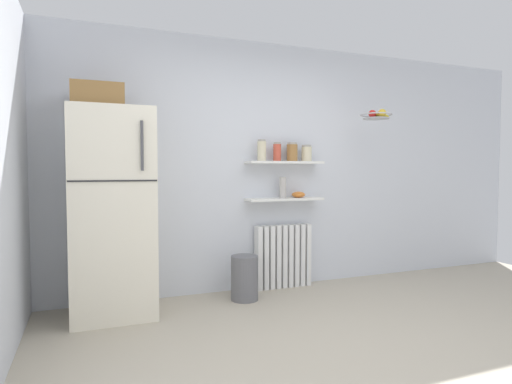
% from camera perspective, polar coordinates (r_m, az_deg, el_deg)
% --- Properties ---
extents(ground_plane, '(7.04, 7.04, 0.00)m').
position_cam_1_polar(ground_plane, '(3.44, 10.69, -18.58)').
color(ground_plane, '#B2A893').
extents(back_wall, '(7.04, 0.10, 2.60)m').
position_cam_1_polar(back_wall, '(4.59, 0.43, 3.43)').
color(back_wall, silver).
rests_on(back_wall, ground_plane).
extents(refrigerator, '(0.69, 0.69, 1.97)m').
position_cam_1_polar(refrigerator, '(3.89, -18.74, -2.04)').
color(refrigerator, silver).
rests_on(refrigerator, ground_plane).
extents(radiator, '(0.62, 0.12, 0.67)m').
position_cam_1_polar(radiator, '(4.65, 3.64, -8.53)').
color(radiator, white).
rests_on(radiator, ground_plane).
extents(wall_shelf_lower, '(0.84, 0.22, 0.02)m').
position_cam_1_polar(wall_shelf_lower, '(4.54, 3.83, -0.96)').
color(wall_shelf_lower, white).
extents(wall_shelf_upper, '(0.84, 0.22, 0.02)m').
position_cam_1_polar(wall_shelf_upper, '(4.53, 3.84, 3.96)').
color(wall_shelf_upper, white).
extents(storage_jar_0, '(0.09, 0.09, 0.22)m').
position_cam_1_polar(storage_jar_0, '(4.43, 0.77, 5.57)').
color(storage_jar_0, beige).
rests_on(storage_jar_0, wall_shelf_upper).
extents(storage_jar_1, '(0.08, 0.08, 0.20)m').
position_cam_1_polar(storage_jar_1, '(4.50, 2.84, 5.37)').
color(storage_jar_1, '#C64C38').
rests_on(storage_jar_1, wall_shelf_upper).
extents(storage_jar_2, '(0.12, 0.12, 0.20)m').
position_cam_1_polar(storage_jar_2, '(4.57, 4.84, 5.33)').
color(storage_jar_2, olive).
rests_on(storage_jar_2, wall_shelf_upper).
extents(storage_jar_3, '(0.11, 0.11, 0.18)m').
position_cam_1_polar(storage_jar_3, '(4.65, 6.77, 5.14)').
color(storage_jar_3, beige).
rests_on(storage_jar_3, wall_shelf_upper).
extents(vase, '(0.07, 0.07, 0.22)m').
position_cam_1_polar(vase, '(4.53, 3.59, 0.61)').
color(vase, '#B2ADA8').
rests_on(vase, wall_shelf_lower).
extents(shelf_bowl, '(0.14, 0.14, 0.06)m').
position_cam_1_polar(shelf_bowl, '(4.61, 5.69, -0.35)').
color(shelf_bowl, orange).
rests_on(shelf_bowl, wall_shelf_lower).
extents(trash_bin, '(0.26, 0.26, 0.43)m').
position_cam_1_polar(trash_bin, '(4.22, -1.54, -11.38)').
color(trash_bin, slate).
rests_on(trash_bin, ground_plane).
extents(hanging_fruit_basket, '(0.33, 0.33, 0.10)m').
position_cam_1_polar(hanging_fruit_basket, '(4.80, 15.84, 9.85)').
color(hanging_fruit_basket, '#B2B2B7').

